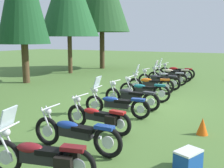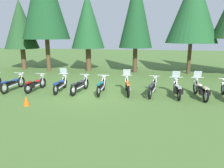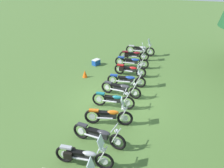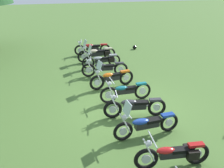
# 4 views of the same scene
# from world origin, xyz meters

# --- Properties ---
(ground_plane) EXTENTS (80.00, 80.00, 0.00)m
(ground_plane) POSITION_xyz_m (0.00, 0.00, 0.00)
(ground_plane) COLOR #4C7033
(motorcycle_3) EXTENTS (0.76, 2.17, 1.00)m
(motorcycle_3) POSITION_xyz_m (-3.58, -0.11, 0.43)
(motorcycle_3) COLOR black
(motorcycle_3) RESTS_ON ground_plane
(motorcycle_4) EXTENTS (0.67, 2.34, 1.35)m
(motorcycle_4) POSITION_xyz_m (-1.99, 0.11, 0.45)
(motorcycle_4) COLOR black
(motorcycle_4) RESTS_ON ground_plane
(motorcycle_5) EXTENTS (0.65, 2.37, 1.00)m
(motorcycle_5) POSITION_xyz_m (-0.72, 0.09, 0.45)
(motorcycle_5) COLOR black
(motorcycle_5) RESTS_ON ground_plane
(motorcycle_6) EXTENTS (0.75, 2.24, 1.02)m
(motorcycle_6) POSITION_xyz_m (0.62, 0.05, 0.45)
(motorcycle_6) COLOR black
(motorcycle_6) RESTS_ON ground_plane
(motorcycle_7) EXTENTS (0.70, 2.22, 1.38)m
(motorcycle_7) POSITION_xyz_m (2.14, 0.29, 0.47)
(motorcycle_7) COLOR black
(motorcycle_7) RESTS_ON ground_plane
(motorcycle_8) EXTENTS (0.67, 2.41, 1.02)m
(motorcycle_8) POSITION_xyz_m (3.61, 0.31, 0.46)
(motorcycle_8) COLOR black
(motorcycle_8) RESTS_ON ground_plane
(motorcycle_9) EXTENTS (0.77, 2.26, 1.37)m
(motorcycle_9) POSITION_xyz_m (4.96, 0.17, 0.46)
(motorcycle_9) COLOR black
(motorcycle_9) RESTS_ON ground_plane
(motorcycle_10) EXTENTS (0.79, 2.41, 1.39)m
(motorcycle_10) POSITION_xyz_m (6.21, 0.21, 0.49)
(motorcycle_10) COLOR black
(motorcycle_10) RESTS_ON ground_plane
(motorcycle_11) EXTENTS (0.72, 2.38, 1.01)m
(motorcycle_11) POSITION_xyz_m (7.59, 0.29, 0.45)
(motorcycle_11) COLOR black
(motorcycle_11) RESTS_ON ground_plane
(dropped_helmet) EXTENTS (0.28, 0.28, 0.28)m
(dropped_helmet) POSITION_xyz_m (8.23, -2.85, 0.14)
(dropped_helmet) COLOR black
(dropped_helmet) RESTS_ON ground_plane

